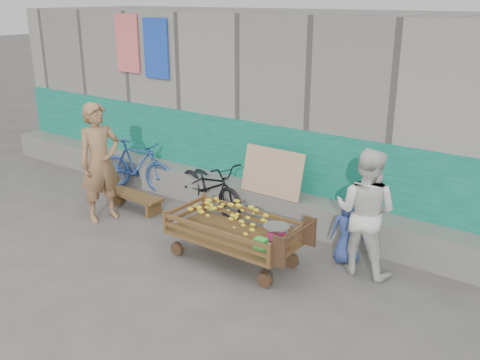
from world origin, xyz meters
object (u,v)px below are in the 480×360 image
Objects in this scene: woman at (365,212)px; bicycle_blue at (137,165)px; vendor_man at (100,163)px; bicycle_dark at (210,186)px; banana_cart at (231,223)px; child at (348,230)px; bench at (135,198)px.

woman is 1.07× the size of bicycle_blue.
bicycle_dark is (1.11, 1.22, -0.48)m from vendor_man.
child is (1.21, 0.85, -0.09)m from banana_cart.
bench is 0.58× the size of vendor_man.
bicycle_dark is at bearing -11.60° from woman.
child is at bearing -103.42° from bicycle_blue.
child is at bearing 6.11° from bench.
vendor_man reaches higher than bicycle_blue.
woman is (3.76, 0.26, 0.60)m from bench.
vendor_man reaches higher than banana_cart.
woman is at bearing 26.40° from banana_cart.
banana_cart is 1.23× the size of bicycle_blue.
banana_cart is 1.14× the size of bicycle_dark.
banana_cart is 1.75× the size of bench.
banana_cart is at bearing -11.60° from bench.
child is at bearing -81.16° from bicycle_dark.
woman reaches higher than banana_cart.
woman reaches higher than bicycle_dark.
vendor_man is at bearing -178.53° from banana_cart.
banana_cart reaches higher than bench.
vendor_man is 3.95m from woman.
banana_cart is 1.73m from bicycle_dark.
vendor_man is 1.12× the size of bicycle_dark.
vendor_man reaches higher than bicycle_dark.
banana_cart is at bearing -115.97° from bicycle_dark.
bench is 1.23m from bicycle_dark.
bench is at bearing 140.13° from bicycle_dark.
bicycle_dark reaches higher than banana_cart.
banana_cart is 2.42m from vendor_man.
woman is at bearing -63.58° from vendor_man.
banana_cart is at bearing 23.50° from woman.
banana_cart is at bearing 5.12° from child.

